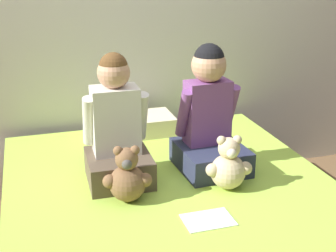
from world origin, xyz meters
The scene contains 7 objects.
bed centered at (0.00, 0.00, 0.23)m, with size 1.59×1.97×0.46m.
child_on_left centered at (-0.23, 0.24, 0.71)m, with size 0.32×0.32×0.63m.
child_on_right centered at (0.24, 0.24, 0.72)m, with size 0.34×0.38×0.64m.
teddy_bear_held_by_left_child centered at (-0.24, 0.01, 0.57)m, with size 0.22×0.17×0.26m.
teddy_bear_held_by_right_child centered at (0.24, -0.01, 0.57)m, with size 0.22×0.17×0.27m.
pillow_at_headboard centered at (0.00, 0.82, 0.52)m, with size 0.45×0.27×0.11m.
sign_card centered at (0.05, -0.26, 0.46)m, with size 0.21×0.15×0.00m.
Camera 1 is at (-0.61, -1.84, 1.51)m, focal length 50.00 mm.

